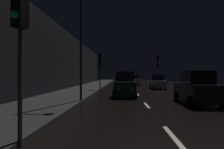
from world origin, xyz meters
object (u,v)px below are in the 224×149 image
at_px(car_parked_right_far, 158,82).
at_px(traffic_light_far_left, 100,63).
at_px(traffic_light_far_right, 158,65).
at_px(streetlamp_overhead, 87,22).
at_px(car_distant_taillights, 135,80).
at_px(car_approaching_headlights, 125,85).
at_px(traffic_light_near_left, 20,7).
at_px(car_parked_right_near, 196,89).

bearing_deg(car_parked_right_far, traffic_light_far_left, 113.29).
bearing_deg(traffic_light_far_right, streetlamp_overhead, -13.05).
relative_size(traffic_light_far_left, traffic_light_far_right, 0.94).
distance_m(streetlamp_overhead, car_parked_right_far, 15.82).
height_order(traffic_light_far_right, car_distant_taillights, traffic_light_far_right).
xyz_separation_m(traffic_light_far_left, car_distant_taillights, (5.20, 14.12, -2.40)).
xyz_separation_m(traffic_light_far_left, car_approaching_headlights, (2.84, -5.86, -2.28)).
bearing_deg(traffic_light_near_left, traffic_light_far_right, 173.83).
bearing_deg(car_approaching_headlights, traffic_light_far_right, 157.90).
xyz_separation_m(traffic_light_far_left, car_parked_right_near, (7.46, -10.21, -2.29)).
height_order(traffic_light_near_left, traffic_light_far_right, traffic_light_near_left).
height_order(car_approaching_headlights, car_parked_right_far, car_approaching_headlights).
bearing_deg(streetlamp_overhead, traffic_light_far_left, 91.19).
bearing_deg(traffic_light_far_left, traffic_light_near_left, -1.77).
height_order(traffic_light_near_left, car_distant_taillights, traffic_light_near_left).
xyz_separation_m(traffic_light_far_right, car_distant_taillights, (-3.05, 6.65, -2.65)).
height_order(streetlamp_overhead, car_parked_right_near, streetlamp_overhead).
relative_size(traffic_light_near_left, car_parked_right_far, 1.32).
height_order(car_approaching_headlights, car_parked_right_near, car_approaching_headlights).
xyz_separation_m(traffic_light_far_right, car_parked_right_near, (-0.80, -17.68, -2.54)).
height_order(traffic_light_near_left, car_parked_right_near, traffic_light_near_left).
distance_m(traffic_light_far_left, car_approaching_headlights, 6.90).
bearing_deg(traffic_light_far_left, car_parked_right_near, 34.71).
height_order(traffic_light_far_right, streetlamp_overhead, streetlamp_overhead).
bearing_deg(car_parked_right_far, traffic_light_near_left, 160.52).
bearing_deg(car_parked_right_far, car_distant_taillights, 11.66).
xyz_separation_m(traffic_light_near_left, car_parked_right_near, (7.56, 7.96, -2.67)).
bearing_deg(car_distant_taillights, traffic_light_far_right, -155.38).
bearing_deg(car_parked_right_near, streetlamp_overhead, 89.01).
height_order(traffic_light_near_left, streetlamp_overhead, streetlamp_overhead).
xyz_separation_m(car_approaching_headlights, car_distant_taillights, (2.37, 19.98, -0.12)).
bearing_deg(car_parked_right_near, car_parked_right_far, 0.00).
bearing_deg(car_parked_right_near, traffic_light_far_right, -2.58).
distance_m(traffic_light_near_left, traffic_light_far_right, 26.96).
bearing_deg(traffic_light_far_right, traffic_light_far_left, -36.28).
relative_size(car_distant_taillights, car_parked_right_far, 1.00).
height_order(traffic_light_far_left, streetlamp_overhead, streetlamp_overhead).
relative_size(traffic_light_far_right, car_parked_right_far, 1.28).
height_order(traffic_light_near_left, car_parked_right_far, traffic_light_near_left).
distance_m(car_distant_taillights, car_parked_right_far, 11.14).
bearing_deg(car_distant_taillights, streetlamp_overhead, 168.34).
bearing_deg(traffic_light_far_left, car_approaching_headlights, 24.40).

